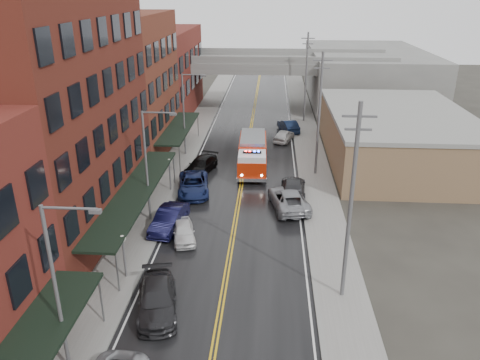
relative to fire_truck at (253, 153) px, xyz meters
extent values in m
cube|color=black|center=(-0.85, -6.07, -1.72)|extent=(11.00, 160.00, 0.02)
cube|color=slate|center=(-8.15, -6.07, -1.65)|extent=(3.00, 160.00, 0.15)
cube|color=slate|center=(6.45, -6.07, -1.65)|extent=(3.00, 160.00, 0.15)
cube|color=gray|center=(-6.50, -6.07, -1.65)|extent=(0.30, 160.00, 0.15)
cube|color=gray|center=(4.80, -6.07, -1.65)|extent=(0.30, 160.00, 0.15)
cube|color=#542016|center=(-14.15, -13.07, 7.27)|extent=(9.00, 20.00, 18.00)
cube|color=#5B291B|center=(-14.15, 4.43, 5.77)|extent=(9.00, 15.00, 15.00)
cube|color=maroon|center=(-14.15, 21.93, 4.27)|extent=(9.00, 20.00, 12.00)
cube|color=olive|center=(15.15, 3.93, 0.77)|extent=(14.00, 22.00, 5.00)
cube|color=slate|center=(17.15, 33.93, 2.27)|extent=(18.00, 30.00, 8.00)
cylinder|color=slate|center=(-7.20, -24.47, -0.23)|extent=(0.10, 0.10, 3.00)
cube|color=black|center=(-8.35, -13.07, 1.27)|extent=(2.60, 18.00, 0.18)
cylinder|color=slate|center=(-7.20, -21.67, -0.23)|extent=(0.10, 0.10, 3.00)
cylinder|color=slate|center=(-7.20, -4.47, -0.23)|extent=(0.10, 0.10, 3.00)
cube|color=black|center=(-8.35, 4.43, 1.27)|extent=(2.60, 13.00, 0.18)
cylinder|color=slate|center=(-7.20, -1.67, -0.23)|extent=(0.10, 0.10, 3.00)
cylinder|color=slate|center=(-7.20, 10.53, -0.23)|extent=(0.10, 0.10, 3.00)
cylinder|color=#59595B|center=(-7.25, -20.07, -0.33)|extent=(0.14, 0.14, 2.80)
sphere|color=silver|center=(-7.25, -20.07, 1.17)|extent=(0.44, 0.44, 0.44)
cylinder|color=#59595B|center=(-7.25, -6.07, -0.33)|extent=(0.14, 0.14, 2.80)
sphere|color=silver|center=(-7.25, -6.07, 1.17)|extent=(0.44, 0.44, 0.44)
cylinder|color=#59595B|center=(-7.65, -28.07, 2.77)|extent=(0.18, 0.18, 9.00)
cylinder|color=#59595B|center=(-6.45, -28.07, 7.17)|extent=(2.40, 0.12, 0.12)
cube|color=#59595B|center=(-5.35, -28.07, 7.07)|extent=(0.50, 0.22, 0.18)
cylinder|color=#59595B|center=(-7.65, -12.07, 2.77)|extent=(0.18, 0.18, 9.00)
cylinder|color=#59595B|center=(-6.45, -12.07, 7.17)|extent=(2.40, 0.12, 0.12)
cube|color=#59595B|center=(-5.35, -12.07, 7.07)|extent=(0.50, 0.22, 0.18)
cylinder|color=#59595B|center=(-7.65, 3.93, 2.77)|extent=(0.18, 0.18, 9.00)
cylinder|color=#59595B|center=(-6.45, 3.93, 7.17)|extent=(2.40, 0.12, 0.12)
cube|color=#59595B|center=(-5.35, 3.93, 7.07)|extent=(0.50, 0.22, 0.18)
cylinder|color=#59595B|center=(6.35, -21.07, 4.27)|extent=(0.24, 0.24, 12.00)
cube|color=#59595B|center=(6.35, -21.07, 9.47)|extent=(1.80, 0.12, 0.12)
cube|color=#59595B|center=(6.35, -21.07, 8.77)|extent=(1.40, 0.12, 0.12)
cylinder|color=#59595B|center=(6.35, -1.07, 4.27)|extent=(0.24, 0.24, 12.00)
cube|color=#59595B|center=(6.35, -1.07, 9.47)|extent=(1.80, 0.12, 0.12)
cube|color=#59595B|center=(6.35, -1.07, 8.77)|extent=(1.40, 0.12, 0.12)
cylinder|color=#59595B|center=(6.35, 18.93, 4.27)|extent=(0.24, 0.24, 12.00)
cube|color=#59595B|center=(6.35, 18.93, 9.47)|extent=(1.80, 0.12, 0.12)
cube|color=#59595B|center=(6.35, 18.93, 8.77)|extent=(1.40, 0.12, 0.12)
cube|color=slate|center=(-0.85, 25.93, 5.02)|extent=(40.00, 10.00, 1.50)
cube|color=slate|center=(-11.85, 25.93, 1.27)|extent=(1.60, 8.00, 6.00)
cube|color=slate|center=(10.15, 25.93, 1.27)|extent=(1.60, 8.00, 6.00)
cube|color=#B42208|center=(-0.04, 1.38, -0.02)|extent=(2.90, 6.11, 2.31)
cube|color=#B42208|center=(0.07, -2.90, -0.35)|extent=(2.82, 2.92, 1.65)
cube|color=silver|center=(0.07, -2.90, 0.75)|extent=(2.67, 2.70, 0.55)
cube|color=black|center=(0.07, -2.68, -0.02)|extent=(2.81, 1.83, 0.88)
cube|color=slate|center=(-0.04, 1.38, 1.29)|extent=(2.61, 5.66, 0.33)
cube|color=black|center=(0.07, -2.90, 1.11)|extent=(1.76, 0.35, 0.15)
sphere|color=#FF0C0C|center=(-0.53, -2.92, 1.20)|extent=(0.22, 0.22, 0.22)
sphere|color=#1933FF|center=(0.68, -2.89, 1.20)|extent=(0.22, 0.22, 0.22)
cylinder|color=black|center=(-1.13, -3.05, -1.18)|extent=(1.11, 0.41, 1.10)
cylinder|color=black|center=(1.28, -2.98, -1.18)|extent=(1.11, 0.41, 1.10)
cylinder|color=black|center=(-1.23, 0.80, -1.18)|extent=(1.11, 0.41, 1.10)
cylinder|color=black|center=(1.19, 0.86, -1.18)|extent=(1.11, 0.41, 1.10)
cylinder|color=black|center=(-1.30, 3.54, -1.18)|extent=(1.11, 0.41, 1.10)
cylinder|color=black|center=(1.12, 3.60, -1.18)|extent=(1.11, 0.41, 1.10)
imported|color=#242426|center=(-4.48, -23.16, -0.94)|extent=(3.29, 5.73, 1.56)
imported|color=silver|center=(-4.45, -14.87, -1.06)|extent=(2.52, 4.19, 1.33)
imported|color=black|center=(-5.85, -13.27, -0.90)|extent=(2.47, 5.23, 1.66)
imported|color=#141F4C|center=(-5.09, -6.35, -0.91)|extent=(3.58, 6.21, 1.63)
imported|color=black|center=(-5.14, -1.27, -0.97)|extent=(3.40, 5.57, 1.51)
imported|color=gray|center=(3.45, -8.93, -0.89)|extent=(3.89, 6.43, 1.67)
imported|color=#2B2B2D|center=(3.92, -6.27, -0.95)|extent=(2.41, 5.45, 1.55)
imported|color=#B6B6B6|center=(3.40, 9.63, -1.00)|extent=(2.94, 4.57, 1.45)
imported|color=black|center=(4.04, 13.79, -0.93)|extent=(2.97, 5.10, 1.59)
camera|label=1|loc=(1.79, -44.96, 15.63)|focal=35.00mm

